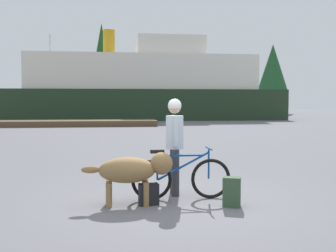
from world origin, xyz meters
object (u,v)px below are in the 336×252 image
object	(u,v)px
dog	(133,170)
sailboat_moored	(51,113)
ferry_boat	(144,89)
bicycle	(181,178)
handbag_pannier	(149,194)
backpack	(232,192)
person_cyclist	(175,137)

from	to	relation	value
dog	sailboat_moored	distance (m)	36.59
ferry_boat	sailboat_moored	world-z (taller)	sailboat_moored
bicycle	handbag_pannier	xyz separation A→B (m)	(-0.59, -0.31, -0.21)
backpack	ferry_boat	bearing A→B (deg)	88.53
backpack	handbag_pannier	xyz separation A→B (m)	(-1.34, 0.27, -0.06)
person_cyclist	handbag_pannier	xyz separation A→B (m)	(-0.53, -0.68, -0.90)
ferry_boat	sailboat_moored	size ratio (longest dim) A/B	3.09
handbag_pannier	ferry_boat	bearing A→B (deg)	86.15
ferry_boat	sailboat_moored	xyz separation A→B (m)	(-9.21, 3.72, -2.41)
ferry_boat	bicycle	bearing A→B (deg)	-92.84
backpack	handbag_pannier	size ratio (longest dim) A/B	1.35
dog	handbag_pannier	distance (m)	0.48
dog	ferry_boat	distance (m)	32.41
bicycle	dog	world-z (taller)	bicycle
person_cyclist	backpack	xyz separation A→B (m)	(0.80, -0.96, -0.83)
dog	ferry_boat	bearing A→B (deg)	85.70
bicycle	sailboat_moored	size ratio (longest dim) A/B	0.21
person_cyclist	handbag_pannier	bearing A→B (deg)	-128.07
dog	ferry_boat	world-z (taller)	ferry_boat
backpack	sailboat_moored	world-z (taller)	sailboat_moored
person_cyclist	sailboat_moored	bearing A→B (deg)	102.09
bicycle	ferry_boat	world-z (taller)	ferry_boat
bicycle	handbag_pannier	world-z (taller)	bicycle
dog	backpack	world-z (taller)	dog
bicycle	handbag_pannier	bearing A→B (deg)	-152.10
backpack	sailboat_moored	size ratio (longest dim) A/B	0.06
backpack	ferry_boat	distance (m)	32.69
dog	sailboat_moored	xyz separation A→B (m)	(-6.78, 35.96, -0.06)
dog	person_cyclist	bearing A→B (deg)	38.65
backpack	sailboat_moored	xyz separation A→B (m)	(-8.37, 36.28, 0.28)
person_cyclist	ferry_boat	size ratio (longest dim) A/B	0.07
ferry_boat	dog	bearing A→B (deg)	-94.30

